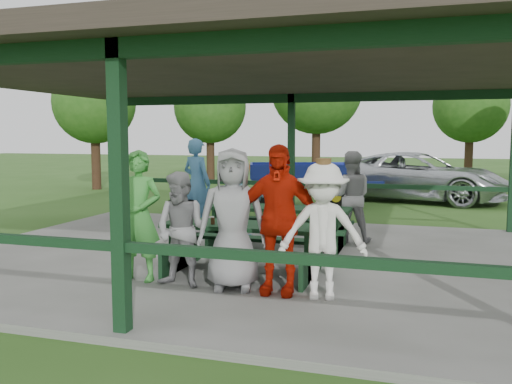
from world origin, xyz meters
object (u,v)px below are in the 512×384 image
(contestant_green, at_px, (139,216))
(contestant_grey_mid, at_px, (232,219))
(farm_trailer, at_px, (301,184))
(spectator_blue, at_px, (197,183))
(pickup_truck, at_px, (418,177))
(spectator_lblue, at_px, (236,199))
(contestant_red, at_px, (278,219))
(picnic_table_near, at_px, (244,243))
(contestant_grey_left, at_px, (182,230))
(contestant_white_fedora, at_px, (323,231))
(picnic_table_far, at_px, (278,222))
(spectator_grey, at_px, (350,197))

(contestant_green, relative_size, contestant_grey_mid, 0.98)
(contestant_grey_mid, xyz_separation_m, farm_trailer, (-1.08, 9.12, -0.34))
(contestant_green, distance_m, spectator_blue, 4.41)
(pickup_truck, height_order, farm_trailer, pickup_truck)
(contestant_green, relative_size, spectator_lblue, 1.20)
(contestant_red, bearing_deg, farm_trailer, 99.83)
(picnic_table_near, height_order, contestant_grey_left, contestant_grey_left)
(contestant_white_fedora, height_order, spectator_blue, spectator_blue)
(contestant_red, bearing_deg, picnic_table_far, 103.93)
(contestant_grey_mid, bearing_deg, contestant_white_fedora, -19.40)
(contestant_grey_left, xyz_separation_m, pickup_truck, (2.93, 11.82, -0.08))
(contestant_grey_mid, xyz_separation_m, pickup_truck, (2.25, 11.70, -0.24))
(spectator_grey, height_order, pickup_truck, spectator_grey)
(picnic_table_near, relative_size, spectator_blue, 1.21)
(picnic_table_far, xyz_separation_m, contestant_grey_left, (-0.57, -2.89, 0.31))
(contestant_grey_mid, relative_size, farm_trailer, 0.46)
(picnic_table_far, xyz_separation_m, spectator_grey, (1.18, 0.94, 0.40))
(picnic_table_near, distance_m, picnic_table_far, 2.00)
(contestant_white_fedora, height_order, farm_trailer, contestant_white_fedora)
(spectator_lblue, relative_size, spectator_blue, 0.78)
(picnic_table_far, xyz_separation_m, contestant_green, (-1.29, -2.76, 0.44))
(contestant_red, relative_size, pickup_truck, 0.34)
(contestant_white_fedora, bearing_deg, pickup_truck, 73.76)
(contestant_grey_left, distance_m, spectator_blue, 4.75)
(contestant_grey_left, bearing_deg, contestant_red, 10.06)
(contestant_grey_left, relative_size, spectator_lblue, 1.02)
(contestant_grey_mid, relative_size, contestant_white_fedora, 1.07)
(contestant_grey_left, xyz_separation_m, farm_trailer, (-0.40, 9.24, -0.18))
(contestant_grey_mid, height_order, spectator_grey, contestant_grey_mid)
(contestant_grey_left, bearing_deg, picnic_table_near, 62.98)
(contestant_grey_mid, bearing_deg, contestant_red, -17.52)
(contestant_grey_mid, distance_m, contestant_red, 0.62)
(spectator_lblue, distance_m, spectator_grey, 2.26)
(contestant_green, distance_m, spectator_grey, 4.45)
(contestant_red, xyz_separation_m, spectator_blue, (-2.99, 4.34, 0.02))
(picnic_table_near, height_order, farm_trailer, farm_trailer)
(picnic_table_near, bearing_deg, contestant_red, -47.71)
(farm_trailer, bearing_deg, picnic_table_near, -100.45)
(farm_trailer, bearing_deg, contestant_red, -96.57)
(contestant_grey_left, bearing_deg, picnic_table_far, 84.73)
(contestant_red, bearing_deg, picnic_table_near, 131.59)
(contestant_grey_mid, bearing_deg, pickup_truck, 63.83)
(contestant_white_fedora, bearing_deg, contestant_red, 162.69)
(spectator_blue, bearing_deg, contestant_grey_left, 129.24)
(contestant_green, relative_size, spectator_grey, 1.05)
(contestant_red, bearing_deg, contestant_green, 178.26)
(farm_trailer, bearing_deg, pickup_truck, 20.65)
(spectator_blue, bearing_deg, spectator_lblue, 165.86)
(contestant_green, height_order, spectator_lblue, contestant_green)
(contestant_red, xyz_separation_m, contestant_white_fedora, (0.60, -0.06, -0.11))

